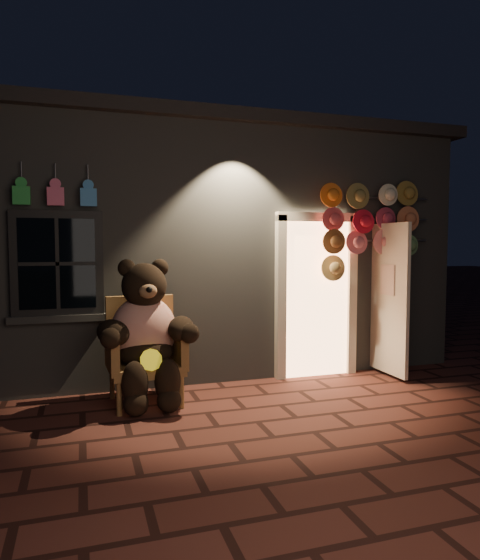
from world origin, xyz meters
name	(u,v)px	position (x,y,z in m)	size (l,w,h in m)	color
ground	(258,422)	(0.00, 0.00, 0.00)	(60.00, 60.00, 0.00)	#582921
shop_building	(180,247)	(0.00, 3.99, 1.74)	(7.30, 5.95, 3.51)	slate
wicker_armchair	(144,350)	(-1.00, 1.03, 0.59)	(0.85, 0.77, 1.18)	olive
teddy_bear	(146,333)	(-0.99, 0.87, 0.80)	(1.16, 0.92, 1.60)	red
hat_rack	(371,224)	(2.06, 1.28, 2.04)	(1.66, 0.22, 2.61)	#59595E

